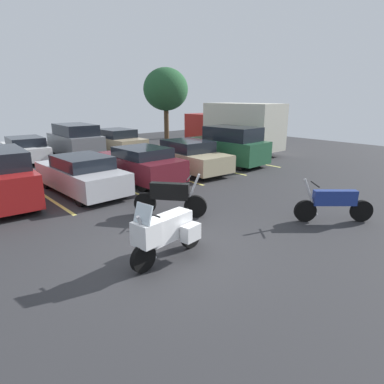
{
  "coord_description": "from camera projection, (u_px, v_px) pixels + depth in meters",
  "views": [
    {
      "loc": [
        -4.14,
        -5.62,
        3.44
      ],
      "look_at": [
        1.64,
        0.99,
        0.9
      ],
      "focal_mm": 30.89,
      "sensor_mm": 36.0,
      "label": 1
    }
  ],
  "objects": [
    {
      "name": "car_champagne",
      "position": [
        186.0,
        156.0,
        15.65
      ],
      "size": [
        2.13,
        4.91,
        1.48
      ],
      "color": "#C1B289",
      "rests_on": "ground"
    },
    {
      "name": "car_silver",
      "position": [
        81.0,
        175.0,
        12.14
      ],
      "size": [
        1.89,
        4.49,
        1.41
      ],
      "color": "#B7B7BC",
      "rests_on": "ground"
    },
    {
      "name": "motorcycle_touring",
      "position": [
        166.0,
        231.0,
        7.05
      ],
      "size": [
        2.09,
        0.97,
        1.44
      ],
      "color": "black",
      "rests_on": "ground"
    },
    {
      "name": "car_far_grey",
      "position": [
        75.0,
        141.0,
        19.32
      ],
      "size": [
        2.05,
        4.37,
        1.92
      ],
      "color": "slate",
      "rests_on": "ground"
    },
    {
      "name": "box_truck",
      "position": [
        234.0,
        127.0,
        20.93
      ],
      "size": [
        2.28,
        6.78,
        3.06
      ],
      "color": "#A51E19",
      "rests_on": "ground"
    },
    {
      "name": "motorcycle_second",
      "position": [
        334.0,
        203.0,
        9.33
      ],
      "size": [
        1.75,
        1.56,
        1.26
      ],
      "color": "black",
      "rests_on": "ground"
    },
    {
      "name": "tree_center",
      "position": [
        166.0,
        90.0,
        27.12
      ],
      "size": [
        3.66,
        3.66,
        5.74
      ],
      "color": "#4C3823",
      "rests_on": "ground"
    },
    {
      "name": "ground",
      "position": [
        167.0,
        253.0,
        7.65
      ],
      "size": [
        44.0,
        44.0,
        0.1
      ],
      "primitive_type": "cube",
      "color": "#2D2D30"
    },
    {
      "name": "car_far_white",
      "position": [
        25.0,
        149.0,
        17.99
      ],
      "size": [
        2.03,
        4.33,
        1.37
      ],
      "color": "white",
      "rests_on": "ground"
    },
    {
      "name": "car_maroon",
      "position": [
        139.0,
        164.0,
        13.76
      ],
      "size": [
        2.0,
        4.34,
        1.47
      ],
      "color": "maroon",
      "rests_on": "ground"
    },
    {
      "name": "parking_stripes",
      "position": [
        5.0,
        205.0,
        10.91
      ],
      "size": [
        24.08,
        5.0,
        0.01
      ],
      "color": "#EAE066",
      "rests_on": "ground"
    },
    {
      "name": "motorcycle_third",
      "position": [
        170.0,
        197.0,
        9.76
      ],
      "size": [
        1.47,
        1.81,
        1.33
      ],
      "color": "black",
      "rests_on": "ground"
    },
    {
      "name": "car_far_tan",
      "position": [
        116.0,
        141.0,
        21.13
      ],
      "size": [
        2.0,
        4.81,
        1.48
      ],
      "color": "tan",
      "rests_on": "ground"
    },
    {
      "name": "car_green",
      "position": [
        228.0,
        146.0,
        17.24
      ],
      "size": [
        2.1,
        4.41,
        1.97
      ],
      "color": "#235638",
      "rests_on": "ground"
    }
  ]
}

